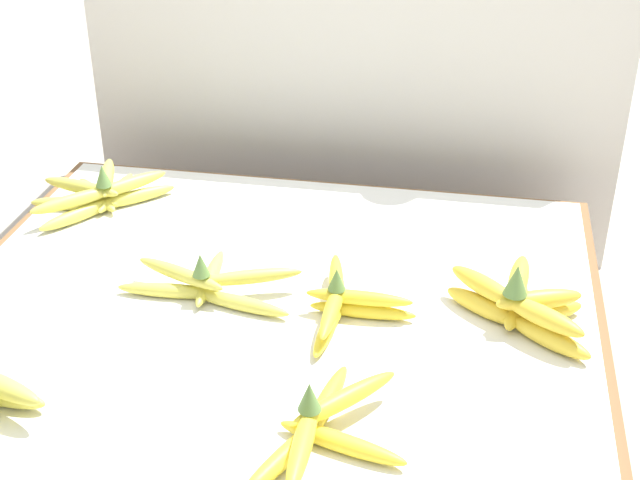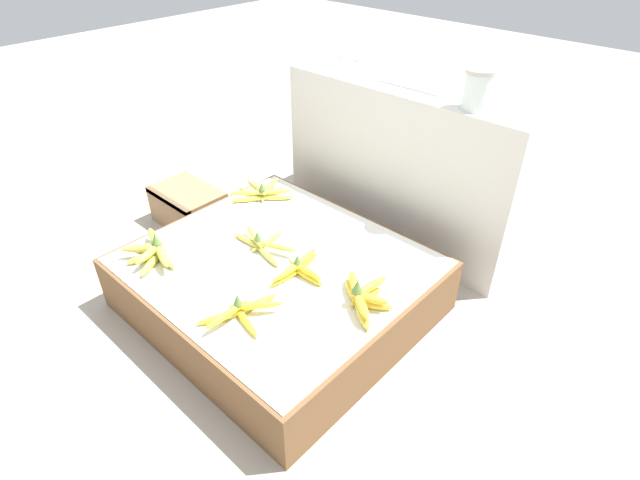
% 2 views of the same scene
% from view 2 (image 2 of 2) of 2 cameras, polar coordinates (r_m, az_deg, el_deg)
% --- Properties ---
extents(ground_plane, '(10.00, 10.00, 0.00)m').
position_cam_2_polar(ground_plane, '(1.99, -4.59, -7.50)').
color(ground_plane, '#A89E8E').
extents(display_platform, '(1.02, 0.92, 0.22)m').
position_cam_2_polar(display_platform, '(1.91, -4.75, -5.03)').
color(display_platform, brown).
rests_on(display_platform, ground_plane).
extents(back_vendor_table, '(1.10, 0.49, 0.70)m').
position_cam_2_polar(back_vendor_table, '(2.32, 10.94, 9.24)').
color(back_vendor_table, beige).
rests_on(back_vendor_table, ground_plane).
extents(wooden_crate, '(0.34, 0.23, 0.18)m').
position_cam_2_polar(wooden_crate, '(2.48, -14.79, 3.70)').
color(wooden_crate, '#997551').
rests_on(wooden_crate, ground_plane).
extents(banana_bunch_front_left, '(0.27, 0.18, 0.10)m').
position_cam_2_polar(banana_bunch_front_left, '(1.93, -18.53, -1.28)').
color(banana_bunch_front_left, gold).
rests_on(banana_bunch_front_left, display_platform).
extents(banana_bunch_front_midright, '(0.20, 0.27, 0.09)m').
position_cam_2_polar(banana_bunch_front_midright, '(1.61, -9.03, -8.07)').
color(banana_bunch_front_midright, yellow).
rests_on(banana_bunch_front_midright, display_platform).
extents(banana_bunch_middle_midleft, '(0.29, 0.17, 0.08)m').
position_cam_2_polar(banana_bunch_middle_midleft, '(1.89, -6.64, -0.40)').
color(banana_bunch_middle_midleft, gold).
rests_on(banana_bunch_middle_midleft, display_platform).
extents(banana_bunch_middle_midright, '(0.17, 0.25, 0.08)m').
position_cam_2_polar(banana_bunch_middle_midright, '(1.76, -2.35, -3.28)').
color(banana_bunch_middle_midright, yellow).
rests_on(banana_bunch_middle_midright, display_platform).
extents(banana_bunch_middle_right, '(0.22, 0.22, 0.11)m').
position_cam_2_polar(banana_bunch_middle_right, '(1.64, 4.96, -6.47)').
color(banana_bunch_middle_right, gold).
rests_on(banana_bunch_middle_right, display_platform).
extents(banana_bunch_back_left, '(0.25, 0.26, 0.09)m').
position_cam_2_polar(banana_bunch_back_left, '(2.22, -6.63, 5.44)').
color(banana_bunch_back_left, gold).
rests_on(banana_bunch_back_left, display_platform).
extents(glass_jar, '(0.11, 0.11, 0.14)m').
position_cam_2_polar(glass_jar, '(1.88, 17.57, 16.13)').
color(glass_jar, silver).
rests_on(glass_jar, back_vendor_table).
extents(foam_tray_white, '(0.24, 0.18, 0.02)m').
position_cam_2_polar(foam_tray_white, '(2.46, 5.46, 20.24)').
color(foam_tray_white, white).
rests_on(foam_tray_white, back_vendor_table).
extents(foam_tray_dark, '(0.28, 0.19, 0.02)m').
position_cam_2_polar(foam_tray_dark, '(2.13, 11.60, 17.37)').
color(foam_tray_dark, white).
rests_on(foam_tray_dark, back_vendor_table).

